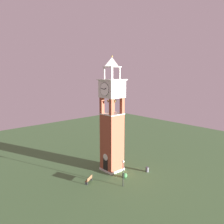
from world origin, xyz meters
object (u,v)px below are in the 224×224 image
(clock_tower, at_px, (112,124))
(lamp_post, at_px, (123,168))
(trash_bin, at_px, (147,169))
(park_bench, at_px, (89,179))

(clock_tower, xyz_separation_m, lamp_post, (5.18, -2.60, -5.06))
(clock_tower, height_order, trash_bin, clock_tower)
(clock_tower, xyz_separation_m, trash_bin, (4.48, 3.71, -7.36))
(clock_tower, bearing_deg, park_bench, -79.35)
(lamp_post, bearing_deg, trash_bin, 96.42)
(lamp_post, bearing_deg, park_bench, -144.65)
(clock_tower, distance_m, trash_bin, 9.38)
(trash_bin, bearing_deg, clock_tower, -140.34)
(park_bench, xyz_separation_m, lamp_post, (4.14, 2.94, 2.22))
(clock_tower, distance_m, lamp_post, 7.69)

